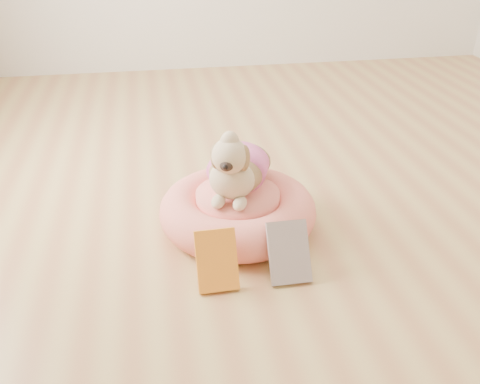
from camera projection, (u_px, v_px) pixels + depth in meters
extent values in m
plane|color=#B47A4B|center=(334.00, 205.00, 2.25)|extent=(4.50, 4.50, 0.00)
cylinder|color=#E6795A|center=(238.00, 217.00, 2.08)|extent=(0.44, 0.44, 0.09)
torus|color=#E6795A|center=(238.00, 210.00, 2.07)|extent=(0.60, 0.60, 0.16)
cylinder|color=#E6795A|center=(238.00, 202.00, 2.05)|extent=(0.32, 0.32, 0.08)
cube|color=yellow|center=(217.00, 260.00, 1.74)|extent=(0.14, 0.12, 0.19)
cube|color=white|center=(289.00, 252.00, 1.79)|extent=(0.14, 0.14, 0.19)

